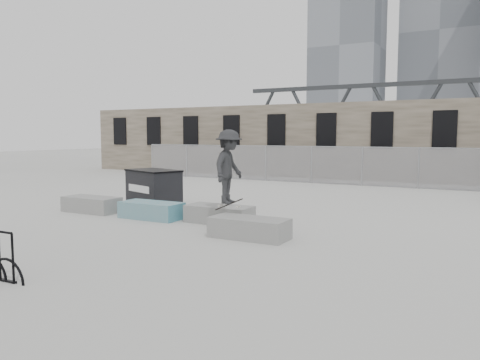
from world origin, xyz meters
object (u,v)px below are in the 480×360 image
planter_center_right (219,213)px  dumpster (154,188)px  planter_center_left (151,210)px  planter_far_left (92,204)px  skateboarder (229,167)px  planter_offset (249,227)px

planter_center_right → dumpster: bearing=156.6°
planter_center_left → dumpster: dumpster is taller
dumpster → planter_center_left: bearing=-33.3°
planter_center_left → planter_center_right: bearing=9.6°
planter_far_left → planter_center_right: (4.85, 0.37, 0.00)m
dumpster → skateboarder: (4.60, -2.48, 1.07)m
planter_far_left → planter_center_left: 2.59m
planter_far_left → planter_center_left: (2.59, -0.01, 0.00)m
skateboarder → planter_offset: bearing=-125.5°
planter_center_left → planter_offset: 4.13m
planter_offset → planter_far_left: bearing=171.0°
planter_center_left → planter_center_right: 2.29m
planter_center_left → skateboarder: 3.44m
planter_far_left → planter_offset: (6.59, -1.04, 0.00)m
planter_far_left → planter_center_right: same height
planter_center_right → planter_offset: 2.24m
planter_far_left → dumpster: (1.06, 2.01, 0.40)m
planter_center_left → skateboarder: bearing=-8.5°
planter_offset → dumpster: (-5.52, 3.05, 0.40)m
planter_center_left → skateboarder: size_ratio=0.90×
planter_center_right → planter_far_left: bearing=-175.6°
planter_center_right → planter_center_left: bearing=-170.4°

